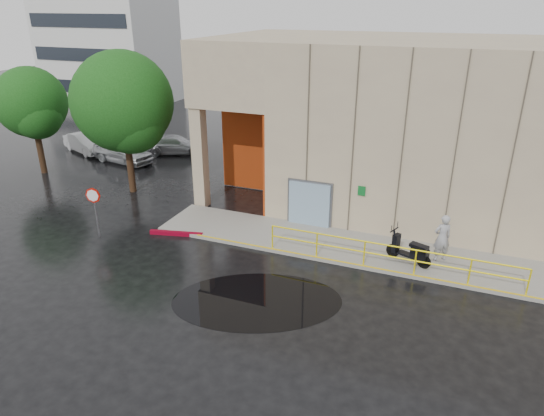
{
  "coord_description": "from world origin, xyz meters",
  "views": [
    {
      "loc": [
        6.06,
        -13.43,
        9.53
      ],
      "look_at": [
        -0.46,
        3.0,
        2.01
      ],
      "focal_mm": 32.0,
      "sensor_mm": 36.0,
      "label": 1
    }
  ],
  "objects_px": {
    "tree_near": "(125,106)",
    "tree_far": "(32,105)",
    "car_b": "(86,143)",
    "person": "(442,238)",
    "car_a": "(123,151)",
    "stop_sign": "(94,201)",
    "red_curb": "(176,233)",
    "scooter": "(410,243)",
    "car_c": "(175,145)"
  },
  "relations": [
    {
      "from": "car_a",
      "to": "scooter",
      "type": "bearing_deg",
      "value": -99.95
    },
    {
      "from": "stop_sign",
      "to": "red_curb",
      "type": "distance_m",
      "value": 3.76
    },
    {
      "from": "tree_near",
      "to": "tree_far",
      "type": "bearing_deg",
      "value": 174.84
    },
    {
      "from": "person",
      "to": "stop_sign",
      "type": "relative_size",
      "value": 0.85
    },
    {
      "from": "car_a",
      "to": "tree_near",
      "type": "bearing_deg",
      "value": -126.68
    },
    {
      "from": "car_b",
      "to": "stop_sign",
      "type": "bearing_deg",
      "value": -114.77
    },
    {
      "from": "person",
      "to": "red_curb",
      "type": "distance_m",
      "value": 11.18
    },
    {
      "from": "scooter",
      "to": "tree_near",
      "type": "bearing_deg",
      "value": -169.48
    },
    {
      "from": "person",
      "to": "car_b",
      "type": "xyz_separation_m",
      "value": [
        -23.72,
        7.2,
        -0.46
      ]
    },
    {
      "from": "red_curb",
      "to": "tree_near",
      "type": "height_order",
      "value": "tree_near"
    },
    {
      "from": "stop_sign",
      "to": "tree_far",
      "type": "relative_size",
      "value": 0.36
    },
    {
      "from": "tree_far",
      "to": "tree_near",
      "type": "bearing_deg",
      "value": -5.16
    },
    {
      "from": "scooter",
      "to": "stop_sign",
      "type": "height_order",
      "value": "stop_sign"
    },
    {
      "from": "scooter",
      "to": "car_b",
      "type": "relative_size",
      "value": 0.48
    },
    {
      "from": "stop_sign",
      "to": "tree_near",
      "type": "distance_m",
      "value": 6.19
    },
    {
      "from": "stop_sign",
      "to": "tree_far",
      "type": "xyz_separation_m",
      "value": [
        -8.81,
        5.72,
        2.4
      ]
    },
    {
      "from": "tree_near",
      "to": "car_b",
      "type": "bearing_deg",
      "value": 146.48
    },
    {
      "from": "scooter",
      "to": "tree_near",
      "type": "distance_m",
      "value": 15.56
    },
    {
      "from": "red_curb",
      "to": "tree_far",
      "type": "distance_m",
      "value": 13.35
    },
    {
      "from": "car_a",
      "to": "tree_far",
      "type": "height_order",
      "value": "tree_far"
    },
    {
      "from": "tree_near",
      "to": "person",
      "type": "bearing_deg",
      "value": -7.39
    },
    {
      "from": "stop_sign",
      "to": "tree_far",
      "type": "height_order",
      "value": "tree_far"
    },
    {
      "from": "tree_near",
      "to": "tree_far",
      "type": "xyz_separation_m",
      "value": [
        -6.97,
        0.63,
        -0.59
      ]
    },
    {
      "from": "stop_sign",
      "to": "red_curb",
      "type": "bearing_deg",
      "value": 33.97
    },
    {
      "from": "person",
      "to": "tree_far",
      "type": "distance_m",
      "value": 23.3
    },
    {
      "from": "scooter",
      "to": "red_curb",
      "type": "distance_m",
      "value": 9.98
    },
    {
      "from": "tree_far",
      "to": "car_a",
      "type": "bearing_deg",
      "value": 49.0
    },
    {
      "from": "stop_sign",
      "to": "car_b",
      "type": "bearing_deg",
      "value": 144.35
    },
    {
      "from": "person",
      "to": "tree_near",
      "type": "xyz_separation_m",
      "value": [
        -15.98,
        2.07,
        3.56
      ]
    },
    {
      "from": "scooter",
      "to": "car_b",
      "type": "bearing_deg",
      "value": -178.21
    },
    {
      "from": "person",
      "to": "car_c",
      "type": "xyz_separation_m",
      "value": [
        -17.82,
        9.16,
        -0.49
      ]
    },
    {
      "from": "scooter",
      "to": "tree_far",
      "type": "relative_size",
      "value": 0.3
    },
    {
      "from": "car_c",
      "to": "tree_far",
      "type": "distance_m",
      "value": 8.94
    },
    {
      "from": "stop_sign",
      "to": "red_curb",
      "type": "xyz_separation_m",
      "value": [
        3.14,
        1.32,
        -1.59
      ]
    },
    {
      "from": "car_c",
      "to": "car_b",
      "type": "bearing_deg",
      "value": 83.49
    },
    {
      "from": "red_curb",
      "to": "car_a",
      "type": "distance_m",
      "value": 11.93
    },
    {
      "from": "scooter",
      "to": "tree_near",
      "type": "height_order",
      "value": "tree_near"
    },
    {
      "from": "car_a",
      "to": "tree_near",
      "type": "xyz_separation_m",
      "value": [
        3.89,
        -4.17,
        3.95
      ]
    },
    {
      "from": "person",
      "to": "scooter",
      "type": "relative_size",
      "value": 1.01
    },
    {
      "from": "car_c",
      "to": "tree_far",
      "type": "relative_size",
      "value": 0.69
    },
    {
      "from": "person",
      "to": "car_c",
      "type": "distance_m",
      "value": 20.05
    },
    {
      "from": "car_b",
      "to": "tree_near",
      "type": "height_order",
      "value": "tree_near"
    },
    {
      "from": "stop_sign",
      "to": "car_a",
      "type": "relative_size",
      "value": 0.53
    },
    {
      "from": "car_c",
      "to": "tree_far",
      "type": "bearing_deg",
      "value": 116.62
    },
    {
      "from": "scooter",
      "to": "car_b",
      "type": "distance_m",
      "value": 23.93
    },
    {
      "from": "scooter",
      "to": "tree_far",
      "type": "distance_m",
      "value": 22.31
    },
    {
      "from": "person",
      "to": "car_a",
      "type": "xyz_separation_m",
      "value": [
        -19.88,
        6.24,
        -0.39
      ]
    },
    {
      "from": "car_c",
      "to": "person",
      "type": "bearing_deg",
      "value": -142.12
    },
    {
      "from": "car_b",
      "to": "tree_far",
      "type": "bearing_deg",
      "value": -148.21
    },
    {
      "from": "red_curb",
      "to": "car_a",
      "type": "relative_size",
      "value": 0.56
    }
  ]
}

